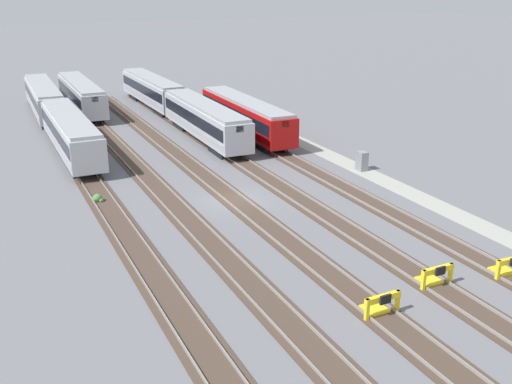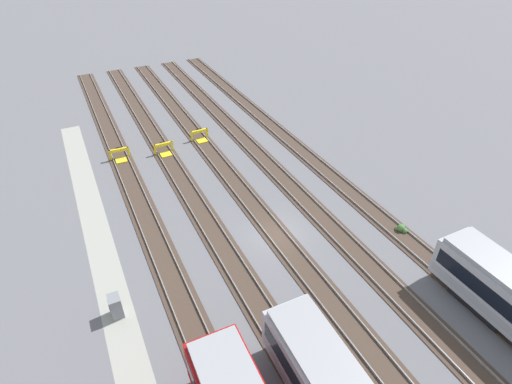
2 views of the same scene
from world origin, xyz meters
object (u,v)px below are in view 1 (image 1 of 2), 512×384
subway_car_front_row_left_inner (245,116)px  subway_car_front_row_right_inner (71,133)px  bumper_stop_middle_track (379,304)px  weed_clump (98,199)px  bumper_stop_near_inner_track (434,276)px  subway_car_front_row_leftmost (44,98)px  subway_car_front_row_rightmost (152,90)px  subway_car_front_row_centre (205,120)px  electrical_cabinet (362,161)px  subway_car_back_row_leftmost (81,95)px  bumper_stop_nearest_track (508,267)px

subway_car_front_row_left_inner → subway_car_front_row_right_inner: same height
bumper_stop_middle_track → weed_clump: 23.08m
bumper_stop_near_inner_track → subway_car_front_row_leftmost: bearing=14.0°
subway_car_front_row_rightmost → bumper_stop_near_inner_track: (-52.07, -0.02, -1.53)m
subway_car_front_row_left_inner → subway_car_front_row_centre: 4.42m
subway_car_front_row_leftmost → electrical_cabinet: 39.95m
subway_car_front_row_left_inner → bumper_stop_near_inner_track: subway_car_front_row_left_inner is taller
subway_car_front_row_leftmost → bumper_stop_middle_track: bearing=-170.8°
subway_car_back_row_leftmost → subway_car_front_row_centre: bearing=-155.6°
subway_car_front_row_centre → bumper_stop_middle_track: bearing=172.9°
subway_car_front_row_leftmost → subway_car_back_row_leftmost: (0.29, -4.32, 0.00)m
subway_car_front_row_rightmost → weed_clump: bearing=157.4°
subway_car_front_row_rightmost → subway_car_front_row_centre: bearing=179.9°
subway_car_front_row_leftmost → subway_car_back_row_leftmost: same height
subway_car_front_row_centre → bumper_stop_near_inner_track: bearing=-179.9°
bumper_stop_near_inner_track → bumper_stop_middle_track: (-1.16, 4.32, 0.00)m
subway_car_front_row_right_inner → weed_clump: (-13.34, 0.42, -1.80)m
subway_car_front_row_rightmost → electrical_cabinet: size_ratio=11.27×
subway_car_front_row_right_inner → subway_car_front_row_rightmost: size_ratio=1.00×
bumper_stop_middle_track → subway_car_front_row_right_inner: bearing=13.9°
subway_car_front_row_centre → subway_car_front_row_rightmost: size_ratio=1.00×
bumper_stop_near_inner_track → weed_clump: size_ratio=2.18×
bumper_stop_near_inner_track → subway_car_back_row_leftmost: bearing=9.4°
bumper_stop_nearest_track → subway_car_front_row_right_inner: bearing=26.7°
subway_car_front_row_centre → bumper_stop_nearest_track: (-34.28, -4.38, -1.53)m
subway_car_front_row_leftmost → bumper_stop_near_inner_track: subway_car_front_row_leftmost is taller
bumper_stop_nearest_track → bumper_stop_near_inner_track: bearing=79.0°
subway_car_front_row_centre → weed_clump: size_ratio=19.61×
subway_car_front_row_leftmost → subway_car_back_row_leftmost: size_ratio=1.00×
subway_car_back_row_leftmost → subway_car_front_row_right_inner: bearing=167.4°
subway_car_front_row_right_inner → subway_car_back_row_leftmost: 19.46m
subway_car_back_row_leftmost → electrical_cabinet: subway_car_back_row_leftmost is taller
bumper_stop_nearest_track → weed_clump: bumper_stop_nearest_track is taller
electrical_cabinet → subway_car_front_row_leftmost: bearing=32.0°
subway_car_back_row_leftmost → bumper_stop_nearest_track: subway_car_back_row_leftmost is taller
subway_car_front_row_rightmost → bumper_stop_nearest_track: size_ratio=8.98×
subway_car_front_row_right_inner → electrical_cabinet: bearing=-125.7°
subway_car_front_row_centre → electrical_cabinet: size_ratio=11.28×
subway_car_front_row_centre → electrical_cabinet: bearing=-151.5°
subway_car_front_row_rightmost → subway_car_back_row_leftmost: same height
subway_car_front_row_left_inner → bumper_stop_near_inner_track: size_ratio=9.01×
subway_car_front_row_centre → bumper_stop_nearest_track: 34.59m
subway_car_front_row_left_inner → subway_car_back_row_leftmost: bearing=34.5°
subway_car_front_row_right_inner → weed_clump: 13.46m
subway_car_front_row_rightmost → weed_clump: 34.68m
subway_car_front_row_leftmost → subway_car_front_row_left_inner: bearing=-137.1°
bumper_stop_near_inner_track → subway_car_front_row_right_inner: bearing=21.1°
subway_car_front_row_leftmost → bumper_stop_middle_track: 54.00m
subway_car_front_row_leftmost → bumper_stop_middle_track: subway_car_front_row_leftmost is taller
bumper_stop_middle_track → subway_car_front_row_centre: bearing=-7.1°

